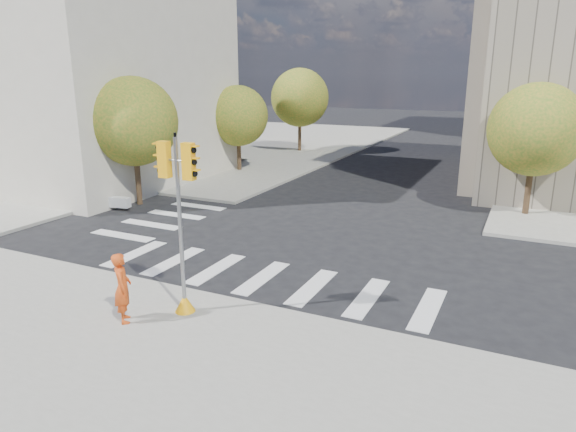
% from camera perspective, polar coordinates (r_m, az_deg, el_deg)
% --- Properties ---
extents(ground, '(160.00, 160.00, 0.00)m').
position_cam_1_polar(ground, '(18.69, 0.30, -4.82)').
color(ground, black).
rests_on(ground, ground).
extents(sidewalk_far_left, '(28.00, 40.00, 0.15)m').
position_cam_1_polar(sidewalk_far_left, '(50.47, -7.73, 8.13)').
color(sidewalk_far_left, gray).
rests_on(sidewalk_far_left, ground).
extents(classical_building, '(19.00, 15.00, 12.70)m').
position_cam_1_polar(classical_building, '(36.37, -24.26, 14.16)').
color(classical_building, beige).
rests_on(classical_building, ground).
extents(tree_lw_near, '(4.40, 4.40, 6.41)m').
position_cam_1_polar(tree_lw_near, '(26.87, -16.80, 10.00)').
color(tree_lw_near, '#382616').
rests_on(tree_lw_near, ground).
extents(tree_lw_mid, '(4.00, 4.00, 5.77)m').
position_cam_1_polar(tree_lw_mid, '(34.94, -5.57, 11.01)').
color(tree_lw_mid, '#382616').
rests_on(tree_lw_mid, ground).
extents(tree_lw_far, '(4.80, 4.80, 6.95)m').
position_cam_1_polar(tree_lw_far, '(43.75, 1.33, 13.01)').
color(tree_lw_far, '#382616').
rests_on(tree_lw_far, ground).
extents(tree_re_near, '(4.20, 4.20, 6.16)m').
position_cam_1_polar(tree_re_near, '(25.96, 25.82, 8.61)').
color(tree_re_near, '#382616').
rests_on(tree_re_near, ground).
extents(tree_re_mid, '(4.60, 4.60, 6.66)m').
position_cam_1_polar(tree_re_mid, '(37.90, 26.06, 10.78)').
color(tree_re_mid, '#382616').
rests_on(tree_re_mid, ground).
extents(tree_re_far, '(4.00, 4.00, 5.88)m').
position_cam_1_polar(tree_re_far, '(49.91, 26.08, 11.01)').
color(tree_re_far, '#382616').
rests_on(tree_re_far, ground).
extents(lamp_near, '(0.35, 0.18, 8.11)m').
position_cam_1_polar(lamp_near, '(29.91, 26.99, 10.22)').
color(lamp_near, black).
rests_on(lamp_near, sidewalk_far_right).
extents(lamp_far, '(0.35, 0.18, 8.11)m').
position_cam_1_polar(lamp_far, '(43.89, 26.81, 11.44)').
color(lamp_far, black).
rests_on(lamp_far, sidewalk_far_right).
extents(traffic_signal, '(1.06, 0.56, 4.93)m').
position_cam_1_polar(traffic_signal, '(13.98, -11.80, -2.52)').
color(traffic_signal, '#FCA80D').
rests_on(traffic_signal, sidewalk_near).
extents(photographer, '(0.81, 0.82, 1.90)m').
position_cam_1_polar(photographer, '(14.24, -17.92, -7.59)').
color(photographer, '#D54714').
rests_on(photographer, sidewalk_near).
extents(planter_wall, '(5.98, 1.43, 0.50)m').
position_cam_1_polar(planter_wall, '(27.97, -22.45, 1.76)').
color(planter_wall, silver).
rests_on(planter_wall, sidewalk_left_near).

